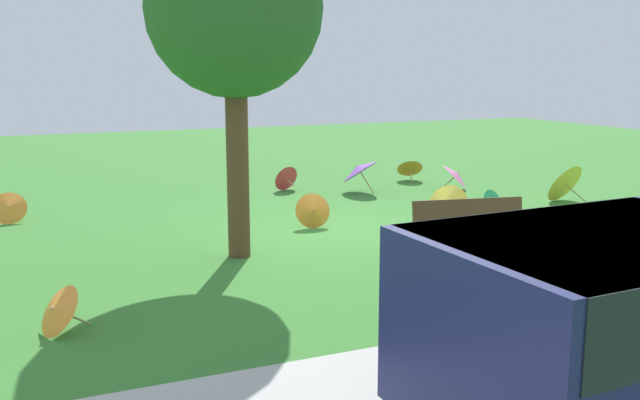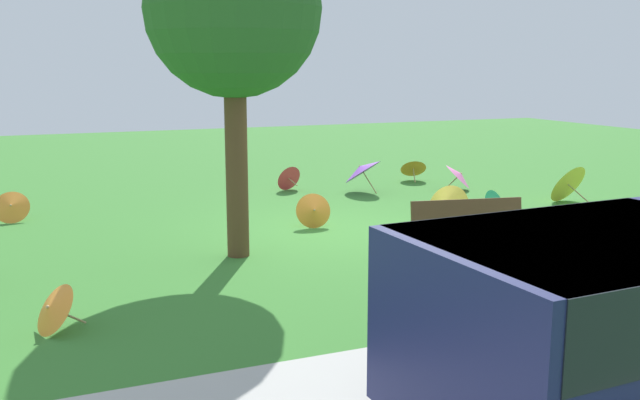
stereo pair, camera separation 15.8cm
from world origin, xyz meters
name	(u,v)px [view 2 (the right image)]	position (x,y,z in m)	size (l,w,h in m)	color
ground	(333,233)	(0.00, 0.00, 0.00)	(40.00, 40.00, 0.00)	#387A2D
park_bench	(463,228)	(-1.00, 2.21, 0.47)	(1.66, 0.78, 0.90)	brown
shade_tree	(233,11)	(1.82, 0.73, 3.42)	(2.43, 2.43, 4.68)	brown
parasol_orange_0	(413,166)	(-3.93, -4.21, 0.34)	(0.75, 0.71, 0.60)	tan
parasol_orange_1	(314,210)	(0.14, -0.50, 0.30)	(0.64, 0.64, 0.60)	tan
parasol_teal_1	(497,207)	(-2.83, 0.54, 0.32)	(0.50, 0.64, 0.64)	tan
parasol_orange_2	(52,309)	(4.43, 2.91, 0.26)	(0.62, 0.67, 0.52)	tan
parasol_yellow_1	(565,182)	(-5.35, -0.67, 0.42)	(0.99, 0.95, 0.84)	tan
parasol_purple_0	(361,169)	(-2.09, -3.24, 0.51)	(1.21, 1.22, 0.83)	tan
parasol_pink_0	(459,175)	(-4.20, -2.67, 0.34)	(0.87, 0.91, 0.63)	tan
parasol_red_0	(288,177)	(-0.73, -4.14, 0.29)	(0.64, 0.57, 0.57)	tan
parasol_yellow_2	(445,208)	(-1.75, 0.59, 0.40)	(0.84, 0.90, 0.80)	tan
parasol_orange_4	(11,206)	(4.84, -2.98, 0.28)	(0.65, 0.60, 0.56)	tan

